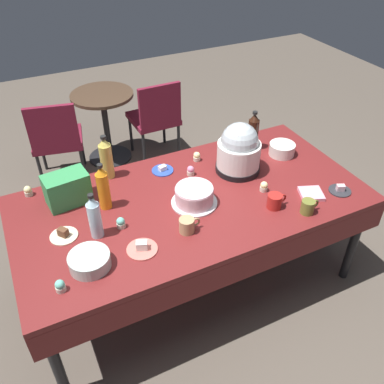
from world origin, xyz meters
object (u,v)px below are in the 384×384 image
at_px(slow_cooker, 239,150).
at_px(cupcake_mint, 60,286).
at_px(potluck_table, 192,206).
at_px(frosted_layer_cake, 194,196).
at_px(soda_carton, 67,189).
at_px(dessert_plate_coral, 142,248).
at_px(soda_bottle_orange_juice, 103,188).
at_px(cupcake_vanilla, 28,191).
at_px(cupcake_rose, 121,223).
at_px(round_cafe_table, 105,115).
at_px(dessert_plate_cobalt, 163,170).
at_px(coffee_mug_tan, 187,225).
at_px(soda_bottle_water, 95,217).
at_px(dessert_plate_charcoal, 340,190).
at_px(coffee_mug_red, 275,201).
at_px(soda_bottle_cola, 253,132).
at_px(cupcake_lemon, 191,171).
at_px(coffee_mug_olive, 308,207).
at_px(soda_bottle_ginger_ale, 106,158).
at_px(cupcake_cocoa, 264,187).
at_px(maroon_chair_left, 56,137).
at_px(maroon_chair_right, 156,115).
at_px(cupcake_berry, 197,157).
at_px(glass_salad_bowl, 90,261).
at_px(dessert_plate_cream, 64,235).
at_px(ceramic_snack_bowl, 282,149).

xyz_separation_m(slow_cooker, cupcake_mint, (-1.31, -0.52, -0.13)).
relative_size(potluck_table, frosted_layer_cake, 7.70).
bearing_deg(soda_carton, potluck_table, -29.80).
bearing_deg(dessert_plate_coral, soda_bottle_orange_juice, 98.66).
height_order(cupcake_vanilla, cupcake_rose, same).
distance_m(cupcake_rose, round_cafe_table, 1.99).
bearing_deg(dessert_plate_cobalt, coffee_mug_tan, -99.89).
distance_m(cupcake_rose, soda_bottle_water, 0.17).
relative_size(dessert_plate_charcoal, soda_bottle_water, 0.49).
distance_m(cupcake_mint, coffee_mug_red, 1.31).
bearing_deg(round_cafe_table, soda_bottle_cola, -64.76).
relative_size(cupcake_lemon, coffee_mug_olive, 0.56).
bearing_deg(soda_bottle_cola, dessert_plate_cobalt, 178.72).
bearing_deg(dessert_plate_coral, slow_cooker, 26.68).
height_order(potluck_table, soda_bottle_ginger_ale, soda_bottle_ginger_ale).
distance_m(dessert_plate_charcoal, cupcake_cocoa, 0.49).
xyz_separation_m(cupcake_lemon, maroon_chair_left, (-0.67, 1.40, -0.29)).
height_order(coffee_mug_olive, maroon_chair_right, maroon_chair_right).
relative_size(cupcake_lemon, soda_bottle_cola, 0.23).
bearing_deg(round_cafe_table, cupcake_mint, -110.69).
height_order(cupcake_berry, soda_carton, soda_carton).
height_order(potluck_table, maroon_chair_right, maroon_chair_right).
bearing_deg(soda_carton, soda_bottle_orange_juice, -43.70).
bearing_deg(round_cafe_table, frosted_layer_cake, -88.78).
bearing_deg(slow_cooker, dessert_plate_coral, -153.32).
xyz_separation_m(potluck_table, coffee_mug_red, (0.41, -0.30, 0.11)).
distance_m(glass_salad_bowl, dessert_plate_cobalt, 0.93).
bearing_deg(cupcake_cocoa, dessert_plate_cobalt, 135.30).
distance_m(dessert_plate_cream, cupcake_vanilla, 0.49).
bearing_deg(dessert_plate_charcoal, round_cafe_table, 112.98).
bearing_deg(dessert_plate_cream, cupcake_lemon, 14.44).
bearing_deg(soda_bottle_orange_juice, coffee_mug_tan, -49.83).
xyz_separation_m(dessert_plate_coral, coffee_mug_red, (0.85, -0.01, 0.03)).
bearing_deg(coffee_mug_tan, slow_cooker, 35.13).
bearing_deg(maroon_chair_right, dessert_plate_cream, -126.36).
relative_size(glass_salad_bowl, round_cafe_table, 0.30).
xyz_separation_m(soda_bottle_orange_juice, maroon_chair_left, (-0.06, 1.48, -0.40)).
bearing_deg(dessert_plate_cobalt, coffee_mug_red, -54.99).
bearing_deg(soda_bottle_cola, soda_carton, -178.09).
height_order(dessert_plate_cream, coffee_mug_tan, coffee_mug_tan).
relative_size(cupcake_vanilla, round_cafe_table, 0.09).
bearing_deg(coffee_mug_tan, dessert_plate_coral, -174.57).
height_order(dessert_plate_cobalt, soda_bottle_orange_juice, soda_bottle_orange_juice).
bearing_deg(cupcake_mint, cupcake_lemon, 31.42).
xyz_separation_m(coffee_mug_red, round_cafe_table, (-0.46, 2.16, -0.30)).
bearing_deg(cupcake_cocoa, maroon_chair_right, 91.57).
relative_size(soda_bottle_water, coffee_mug_tan, 2.25).
xyz_separation_m(dessert_plate_cobalt, soda_carton, (-0.65, -0.06, 0.09)).
xyz_separation_m(potluck_table, ceramic_snack_bowl, (0.81, 0.18, 0.10)).
bearing_deg(cupcake_vanilla, frosted_layer_cake, -30.52).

